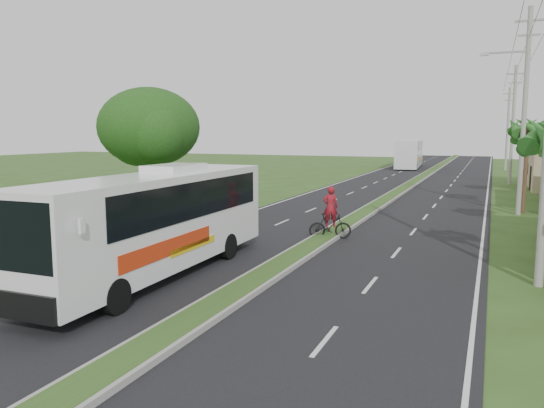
% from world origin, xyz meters
% --- Properties ---
extents(ground, '(180.00, 180.00, 0.00)m').
position_xyz_m(ground, '(0.00, 0.00, 0.00)').
color(ground, '#31481A').
rests_on(ground, ground).
extents(road_asphalt, '(14.00, 160.00, 0.02)m').
position_xyz_m(road_asphalt, '(0.00, 20.00, 0.01)').
color(road_asphalt, black).
rests_on(road_asphalt, ground).
extents(median_strip, '(1.20, 160.00, 0.18)m').
position_xyz_m(median_strip, '(0.00, 20.00, 0.10)').
color(median_strip, gray).
rests_on(median_strip, ground).
extents(lane_edge_left, '(0.12, 160.00, 0.01)m').
position_xyz_m(lane_edge_left, '(-6.70, 20.00, 0.00)').
color(lane_edge_left, silver).
rests_on(lane_edge_left, ground).
extents(lane_edge_right, '(0.12, 160.00, 0.01)m').
position_xyz_m(lane_edge_right, '(6.70, 20.00, 0.00)').
color(lane_edge_right, silver).
rests_on(lane_edge_right, ground).
extents(palm_verge_c, '(2.40, 2.40, 5.85)m').
position_xyz_m(palm_verge_c, '(8.80, 19.00, 5.12)').
color(palm_verge_c, '#473321').
rests_on(palm_verge_c, ground).
extents(palm_verge_d, '(2.40, 2.40, 5.25)m').
position_xyz_m(palm_verge_d, '(9.30, 28.00, 4.55)').
color(palm_verge_d, '#473321').
rests_on(palm_verge_d, ground).
extents(shade_tree, '(6.30, 6.00, 7.54)m').
position_xyz_m(shade_tree, '(-12.11, 10.02, 5.03)').
color(shade_tree, '#473321').
rests_on(shade_tree, ground).
extents(utility_pole_b, '(3.20, 0.28, 12.00)m').
position_xyz_m(utility_pole_b, '(8.47, 18.00, 6.26)').
color(utility_pole_b, gray).
rests_on(utility_pole_b, ground).
extents(utility_pole_c, '(1.60, 0.28, 11.00)m').
position_xyz_m(utility_pole_c, '(8.50, 38.00, 5.67)').
color(utility_pole_c, gray).
rests_on(utility_pole_c, ground).
extents(utility_pole_d, '(1.60, 0.28, 10.50)m').
position_xyz_m(utility_pole_d, '(8.50, 58.00, 5.42)').
color(utility_pole_d, gray).
rests_on(utility_pole_d, ground).
extents(coach_bus_main, '(2.63, 11.70, 3.77)m').
position_xyz_m(coach_bus_main, '(-3.43, -1.64, 2.07)').
color(coach_bus_main, white).
rests_on(coach_bus_main, ground).
extents(coach_bus_far, '(3.67, 13.17, 3.79)m').
position_xyz_m(coach_bus_far, '(-3.72, 58.70, 2.15)').
color(coach_bus_far, silver).
rests_on(coach_bus_far, ground).
extents(motorcyclist, '(2.02, 1.21, 2.44)m').
position_xyz_m(motorcyclist, '(0.16, 6.79, 0.88)').
color(motorcyclist, black).
rests_on(motorcyclist, ground).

